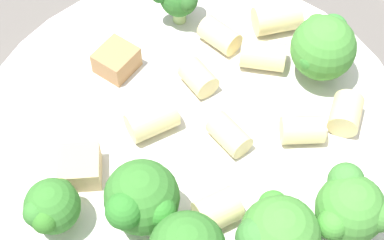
% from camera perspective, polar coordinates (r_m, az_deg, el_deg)
% --- Properties ---
extents(ground_plane, '(2.00, 2.00, 0.00)m').
position_cam_1_polar(ground_plane, '(0.38, 0.00, -3.51)').
color(ground_plane, '#5B5651').
extents(pasta_bowl, '(0.25, 0.25, 0.03)m').
position_cam_1_polar(pasta_bowl, '(0.36, 0.00, -2.02)').
color(pasta_bowl, silver).
rests_on(pasta_bowl, ground_plane).
extents(broccoli_floret_0, '(0.04, 0.04, 0.04)m').
position_cam_1_polar(broccoli_floret_0, '(0.30, -4.56, -7.12)').
color(broccoli_floret_0, '#84AD60').
rests_on(broccoli_floret_0, pasta_bowl).
extents(broccoli_floret_1, '(0.04, 0.04, 0.04)m').
position_cam_1_polar(broccoli_floret_1, '(0.30, 7.52, -10.17)').
color(broccoli_floret_1, '#84AD60').
rests_on(broccoli_floret_1, pasta_bowl).
extents(broccoli_floret_2, '(0.04, 0.04, 0.04)m').
position_cam_1_polar(broccoli_floret_2, '(0.37, 11.59, 6.45)').
color(broccoli_floret_2, '#84AD60').
rests_on(broccoli_floret_2, pasta_bowl).
extents(broccoli_floret_4, '(0.04, 0.04, 0.04)m').
position_cam_1_polar(broccoli_floret_4, '(0.32, 13.91, -7.55)').
color(broccoli_floret_4, '#93B766').
rests_on(broccoli_floret_4, pasta_bowl).
extents(broccoli_floret_5, '(0.03, 0.03, 0.03)m').
position_cam_1_polar(broccoli_floret_5, '(0.32, -12.39, -7.59)').
color(broccoli_floret_5, '#93B766').
rests_on(broccoli_floret_5, pasta_bowl).
extents(rigatoni_0, '(0.02, 0.02, 0.02)m').
position_cam_1_polar(rigatoni_0, '(0.32, 2.91, -7.89)').
color(rigatoni_0, beige).
rests_on(rigatoni_0, pasta_bowl).
extents(rigatoni_1, '(0.03, 0.03, 0.02)m').
position_cam_1_polar(rigatoni_1, '(0.38, 6.33, 5.74)').
color(rigatoni_1, beige).
rests_on(rigatoni_1, pasta_bowl).
extents(rigatoni_2, '(0.02, 0.03, 0.01)m').
position_cam_1_polar(rigatoni_2, '(0.34, 3.32, -1.30)').
color(rigatoni_2, beige).
rests_on(rigatoni_2, pasta_bowl).
extents(rigatoni_3, '(0.03, 0.02, 0.02)m').
position_cam_1_polar(rigatoni_3, '(0.35, 9.78, -0.87)').
color(rigatoni_3, beige).
rests_on(rigatoni_3, pasta_bowl).
extents(rigatoni_4, '(0.03, 0.02, 0.02)m').
position_cam_1_polar(rigatoni_4, '(0.40, 7.55, 8.98)').
color(rigatoni_4, beige).
rests_on(rigatoni_4, pasta_bowl).
extents(rigatoni_5, '(0.03, 0.03, 0.02)m').
position_cam_1_polar(rigatoni_5, '(0.36, 13.52, 0.57)').
color(rigatoni_5, beige).
rests_on(rigatoni_5, pasta_bowl).
extents(rigatoni_6, '(0.02, 0.02, 0.02)m').
position_cam_1_polar(rigatoni_6, '(0.37, 0.57, 3.79)').
color(rigatoni_6, beige).
rests_on(rigatoni_6, pasta_bowl).
extents(rigatoni_7, '(0.03, 0.02, 0.02)m').
position_cam_1_polar(rigatoni_7, '(0.35, -3.58, 0.01)').
color(rigatoni_7, beige).
rests_on(rigatoni_7, pasta_bowl).
extents(rigatoni_8, '(0.03, 0.03, 0.01)m').
position_cam_1_polar(rigatoni_8, '(0.39, 2.47, 7.51)').
color(rigatoni_8, beige).
rests_on(rigatoni_8, pasta_bowl).
extents(chicken_chunk_0, '(0.03, 0.03, 0.01)m').
position_cam_1_polar(chicken_chunk_0, '(0.38, -6.73, 5.29)').
color(chicken_chunk_0, '#A87A4C').
rests_on(chicken_chunk_0, pasta_bowl).
extents(chicken_chunk_1, '(0.02, 0.02, 0.01)m').
position_cam_1_polar(chicken_chunk_1, '(0.34, -9.92, -4.16)').
color(chicken_chunk_1, tan).
rests_on(chicken_chunk_1, pasta_bowl).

